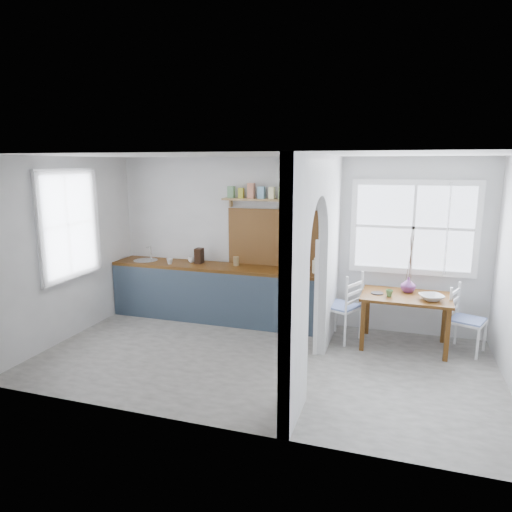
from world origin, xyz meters
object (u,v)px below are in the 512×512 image
(vase, at_px, (408,285))
(kettle, at_px, (317,266))
(chair_left, at_px, (341,306))
(chair_right, at_px, (468,320))
(dining_table, at_px, (404,321))

(vase, bearing_deg, kettle, 176.20)
(chair_left, relative_size, vase, 4.69)
(chair_right, bearing_deg, chair_left, 112.70)
(kettle, xyz_separation_m, vase, (1.31, -0.09, -0.17))
(chair_left, bearing_deg, vase, 124.49)
(dining_table, xyz_separation_m, vase, (0.02, 0.17, 0.48))
(chair_right, bearing_deg, vase, 102.60)
(chair_right, distance_m, kettle, 2.17)
(dining_table, xyz_separation_m, chair_right, (0.80, 0.05, 0.09))
(chair_left, bearing_deg, kettle, -96.89)
(chair_right, relative_size, kettle, 4.13)
(chair_left, xyz_separation_m, kettle, (-0.40, 0.25, 0.51))
(kettle, relative_size, vase, 1.03)
(chair_right, height_order, vase, vase)
(vase, bearing_deg, dining_table, -97.64)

